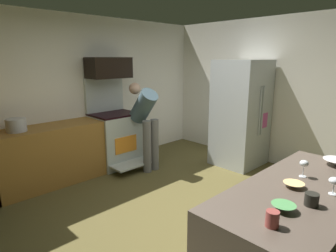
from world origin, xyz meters
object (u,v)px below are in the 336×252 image
(wine_glass_near, at_px, (304,164))
(stock_pot, at_px, (16,125))
(oven_range, at_px, (115,137))
(wine_glass_mid, at_px, (334,182))
(refrigerator, at_px, (241,113))
(mixing_bowl_prep, at_px, (336,162))
(mug_tea, at_px, (272,219))
(person_cook, at_px, (146,119))
(mixing_bowl_large, at_px, (283,207))
(microwave, at_px, (109,68))
(mug_coffee, at_px, (312,200))
(mixing_bowl_small, at_px, (294,185))

(wine_glass_near, distance_m, stock_pot, 3.61)
(oven_range, xyz_separation_m, wine_glass_mid, (-0.51, -3.66, 0.49))
(refrigerator, xyz_separation_m, wine_glass_near, (-2.01, -1.87, 0.08))
(mixing_bowl_prep, bearing_deg, mug_tea, -177.76)
(person_cook, height_order, mixing_bowl_large, person_cook)
(refrigerator, bearing_deg, person_cook, 145.18)
(microwave, relative_size, refrigerator, 0.40)
(person_cook, xyz_separation_m, mug_tea, (-1.51, -3.01, 0.07))
(mixing_bowl_large, height_order, mug_coffee, mug_coffee)
(mixing_bowl_small, relative_size, stock_pot, 0.60)
(oven_range, relative_size, refrigerator, 0.83)
(person_cook, relative_size, stock_pot, 5.53)
(mixing_bowl_prep, relative_size, mug_coffee, 2.52)
(refrigerator, relative_size, mixing_bowl_large, 11.64)
(oven_range, bearing_deg, refrigerator, -42.14)
(wine_glass_near, xyz_separation_m, mug_coffee, (-0.46, -0.24, -0.07))
(microwave, distance_m, stock_pot, 1.75)
(person_cook, relative_size, mixing_bowl_large, 9.26)
(mug_coffee, bearing_deg, wine_glass_mid, -9.86)
(mixing_bowl_small, height_order, mixing_bowl_prep, mixing_bowl_prep)
(wine_glass_mid, bearing_deg, microwave, 82.26)
(mixing_bowl_small, distance_m, wine_glass_near, 0.28)
(refrigerator, xyz_separation_m, stock_pot, (-3.26, 1.52, 0.06))
(microwave, relative_size, stock_pot, 2.75)
(mixing_bowl_small, xyz_separation_m, mug_coffee, (-0.21, -0.21, 0.03))
(mug_coffee, bearing_deg, refrigerator, 40.41)
(mug_tea, bearing_deg, mixing_bowl_large, 8.41)
(oven_range, relative_size, wine_glass_near, 10.33)
(oven_range, xyz_separation_m, mixing_bowl_large, (-1.01, -3.51, 0.41))
(mug_coffee, bearing_deg, oven_range, 77.52)
(mug_coffee, distance_m, mug_tea, 0.44)
(microwave, height_order, stock_pot, microwave)
(oven_range, distance_m, microwave, 1.22)
(refrigerator, height_order, wine_glass_mid, refrigerator)
(oven_range, relative_size, person_cook, 1.05)
(wine_glass_mid, relative_size, mug_coffee, 1.45)
(refrigerator, height_order, mixing_bowl_large, refrigerator)
(microwave, relative_size, mixing_bowl_prep, 3.14)
(stock_pot, bearing_deg, mug_tea, -84.34)
(person_cook, relative_size, mug_coffee, 15.85)
(refrigerator, height_order, mug_coffee, refrigerator)
(mixing_bowl_prep, bearing_deg, person_cook, 87.97)
(oven_range, height_order, refrigerator, refrigerator)
(refrigerator, xyz_separation_m, person_cook, (-1.40, 0.97, -0.05))
(refrigerator, distance_m, mug_tea, 3.55)
(microwave, bearing_deg, wine_glass_near, -95.56)
(wine_glass_mid, height_order, mug_tea, wine_glass_mid)
(refrigerator, relative_size, person_cook, 1.26)
(mug_tea, bearing_deg, mixing_bowl_prep, 2.24)
(person_cook, bearing_deg, wine_glass_near, -102.13)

